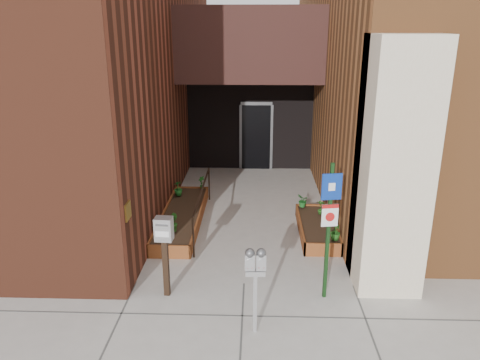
{
  "coord_description": "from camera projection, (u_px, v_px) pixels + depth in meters",
  "views": [
    {
      "loc": [
        0.19,
        -7.54,
        4.54
      ],
      "look_at": [
        -0.13,
        1.8,
        1.41
      ],
      "focal_mm": 35.0,
      "sensor_mm": 36.0,
      "label": 1
    }
  ],
  "objects": [
    {
      "name": "architecture",
      "position": [
        244.0,
        8.0,
        13.55
      ],
      "size": [
        20.0,
        14.6,
        10.0
      ],
      "color": "#602C1B",
      "rests_on": "ground"
    },
    {
      "name": "sign_post",
      "position": [
        329.0,
        218.0,
        7.7
      ],
      "size": [
        0.33,
        0.1,
        2.44
      ],
      "color": "black",
      "rests_on": "ground"
    },
    {
      "name": "payment_dropbox",
      "position": [
        164.0,
        240.0,
        7.92
      ],
      "size": [
        0.31,
        0.24,
        1.47
      ],
      "color": "black",
      "rests_on": "ground"
    },
    {
      "name": "shrub_right_c",
      "position": [
        303.0,
        201.0,
        11.34
      ],
      "size": [
        0.29,
        0.29,
        0.32
      ],
      "primitive_type": "imported",
      "rotation": [
        0.0,
        0.0,
        4.73
      ],
      "color": "#1B6121",
      "rests_on": "planter_right"
    },
    {
      "name": "shrub_left_a",
      "position": [
        168.0,
        224.0,
        9.95
      ],
      "size": [
        0.48,
        0.48,
        0.37
      ],
      "primitive_type": "imported",
      "rotation": [
        0.0,
        0.0,
        0.78
      ],
      "color": "#22601B",
      "rests_on": "planter_left"
    },
    {
      "name": "ground",
      "position": [
        244.0,
        284.0,
        8.59
      ],
      "size": [
        80.0,
        80.0,
        0.0
      ],
      "primitive_type": "plane",
      "color": "#9E9991",
      "rests_on": "ground"
    },
    {
      "name": "handrail",
      "position": [
        202.0,
        195.0,
        10.9
      ],
      "size": [
        0.04,
        3.34,
        0.9
      ],
      "color": "black",
      "rests_on": "ground"
    },
    {
      "name": "shrub_right_b",
      "position": [
        321.0,
        207.0,
        10.91
      ],
      "size": [
        0.25,
        0.25,
        0.36
      ],
      "primitive_type": "imported",
      "rotation": [
        0.0,
        0.0,
        2.69
      ],
      "color": "#26631C",
      "rests_on": "planter_right"
    },
    {
      "name": "shrub_right_a",
      "position": [
        335.0,
        231.0,
        9.61
      ],
      "size": [
        0.29,
        0.29,
        0.37
      ],
      "primitive_type": "imported",
      "rotation": [
        0.0,
        0.0,
        1.03
      ],
      "color": "#205819",
      "rests_on": "planter_right"
    },
    {
      "name": "parking_meter",
      "position": [
        255.0,
        268.0,
        6.93
      ],
      "size": [
        0.32,
        0.15,
        1.42
      ],
      "color": "#B5B4B7",
      "rests_on": "ground"
    },
    {
      "name": "planter_right",
      "position": [
        317.0,
        229.0,
        10.58
      ],
      "size": [
        0.8,
        2.2,
        0.3
      ],
      "color": "brown",
      "rests_on": "ground"
    },
    {
      "name": "planter_left",
      "position": [
        182.0,
        218.0,
        11.16
      ],
      "size": [
        0.9,
        3.6,
        0.3
      ],
      "color": "brown",
      "rests_on": "ground"
    },
    {
      "name": "shrub_left_b",
      "position": [
        173.0,
        222.0,
        10.02
      ],
      "size": [
        0.28,
        0.28,
        0.39
      ],
      "primitive_type": "imported",
      "rotation": [
        0.0,
        0.0,
        1.99
      ],
      "color": "#235C1A",
      "rests_on": "planter_left"
    },
    {
      "name": "shrub_left_c",
      "position": [
        178.0,
        188.0,
        12.11
      ],
      "size": [
        0.3,
        0.3,
        0.39
      ],
      "primitive_type": "imported",
      "rotation": [
        0.0,
        0.0,
        3.78
      ],
      "color": "#1B601F",
      "rests_on": "planter_left"
    },
    {
      "name": "shrub_left_d",
      "position": [
        202.0,
        183.0,
        12.56
      ],
      "size": [
        0.27,
        0.27,
        0.36
      ],
      "primitive_type": "imported",
      "rotation": [
        0.0,
        0.0,
        5.44
      ],
      "color": "#1C611B",
      "rests_on": "planter_left"
    }
  ]
}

